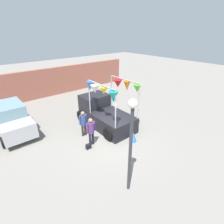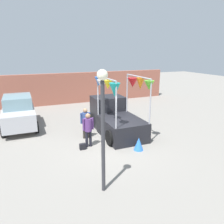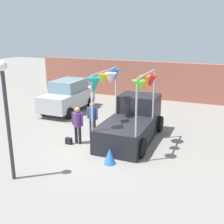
{
  "view_description": "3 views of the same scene",
  "coord_description": "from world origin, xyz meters",
  "px_view_note": "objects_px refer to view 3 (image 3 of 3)",
  "views": [
    {
      "loc": [
        -5.36,
        -6.9,
        5.85
      ],
      "look_at": [
        0.63,
        0.29,
        1.38
      ],
      "focal_mm": 28.0,
      "sensor_mm": 36.0,
      "label": 1
    },
    {
      "loc": [
        -3.73,
        -9.23,
        4.37
      ],
      "look_at": [
        0.37,
        0.62,
        1.38
      ],
      "focal_mm": 35.0,
      "sensor_mm": 36.0,
      "label": 2
    },
    {
      "loc": [
        4.56,
        -9.85,
        4.78
      ],
      "look_at": [
        0.26,
        0.58,
        1.41
      ],
      "focal_mm": 45.0,
      "sensor_mm": 36.0,
      "label": 3
    }
  ],
  "objects_px": {
    "street_lamp": "(6,105)",
    "handbag": "(69,141)",
    "vendor_truck": "(132,119)",
    "folded_kite_bundle_azure": "(110,156)",
    "person_vendor": "(92,116)",
    "parked_car": "(68,96)",
    "person_customer": "(78,122)"
  },
  "relations": [
    {
      "from": "street_lamp",
      "to": "handbag",
      "type": "bearing_deg",
      "value": 86.91
    },
    {
      "from": "vendor_truck",
      "to": "folded_kite_bundle_azure",
      "type": "distance_m",
      "value": 2.77
    },
    {
      "from": "person_vendor",
      "to": "vendor_truck",
      "type": "bearing_deg",
      "value": 12.63
    },
    {
      "from": "person_vendor",
      "to": "street_lamp",
      "type": "bearing_deg",
      "value": -98.81
    },
    {
      "from": "person_vendor",
      "to": "folded_kite_bundle_azure",
      "type": "height_order",
      "value": "person_vendor"
    },
    {
      "from": "folded_kite_bundle_azure",
      "to": "parked_car",
      "type": "bearing_deg",
      "value": 132.6
    },
    {
      "from": "vendor_truck",
      "to": "parked_car",
      "type": "xyz_separation_m",
      "value": [
        -4.91,
        2.69,
        0.05
      ]
    },
    {
      "from": "person_customer",
      "to": "handbag",
      "type": "relative_size",
      "value": 5.83
    },
    {
      "from": "parked_car",
      "to": "person_customer",
      "type": "bearing_deg",
      "value": -54.49
    },
    {
      "from": "vendor_truck",
      "to": "folded_kite_bundle_azure",
      "type": "bearing_deg",
      "value": -88.87
    },
    {
      "from": "street_lamp",
      "to": "folded_kite_bundle_azure",
      "type": "relative_size",
      "value": 6.48
    },
    {
      "from": "person_customer",
      "to": "person_vendor",
      "type": "xyz_separation_m",
      "value": [
        0.17,
        1.07,
        -0.02
      ]
    },
    {
      "from": "handbag",
      "to": "street_lamp",
      "type": "xyz_separation_m",
      "value": [
        -0.17,
        -3.22,
        2.4
      ]
    },
    {
      "from": "folded_kite_bundle_azure",
      "to": "handbag",
      "type": "bearing_deg",
      "value": 156.14
    },
    {
      "from": "person_vendor",
      "to": "street_lamp",
      "type": "relative_size",
      "value": 0.41
    },
    {
      "from": "vendor_truck",
      "to": "folded_kite_bundle_azure",
      "type": "relative_size",
      "value": 6.82
    },
    {
      "from": "street_lamp",
      "to": "parked_car",
      "type": "bearing_deg",
      "value": 107.86
    },
    {
      "from": "person_customer",
      "to": "street_lamp",
      "type": "bearing_deg",
      "value": -98.71
    },
    {
      "from": "vendor_truck",
      "to": "handbag",
      "type": "xyz_separation_m",
      "value": [
        -2.29,
        -1.67,
        -0.76
      ]
    },
    {
      "from": "parked_car",
      "to": "folded_kite_bundle_azure",
      "type": "relative_size",
      "value": 6.67
    },
    {
      "from": "folded_kite_bundle_azure",
      "to": "street_lamp",
      "type": "bearing_deg",
      "value": -139.05
    },
    {
      "from": "vendor_truck",
      "to": "person_customer",
      "type": "bearing_deg",
      "value": -142.9
    },
    {
      "from": "parked_car",
      "to": "folded_kite_bundle_azure",
      "type": "bearing_deg",
      "value": -47.4
    },
    {
      "from": "vendor_truck",
      "to": "person_vendor",
      "type": "height_order",
      "value": "vendor_truck"
    },
    {
      "from": "parked_car",
      "to": "person_vendor",
      "type": "xyz_separation_m",
      "value": [
        3.14,
        -3.09,
        0.01
      ]
    },
    {
      "from": "handbag",
      "to": "person_customer",
      "type": "bearing_deg",
      "value": 29.74
    },
    {
      "from": "person_vendor",
      "to": "street_lamp",
      "type": "distance_m",
      "value": 4.81
    },
    {
      "from": "handbag",
      "to": "folded_kite_bundle_azure",
      "type": "height_order",
      "value": "folded_kite_bundle_azure"
    },
    {
      "from": "vendor_truck",
      "to": "handbag",
      "type": "distance_m",
      "value": 2.93
    },
    {
      "from": "person_customer",
      "to": "person_vendor",
      "type": "relative_size",
      "value": 1.02
    },
    {
      "from": "vendor_truck",
      "to": "street_lamp",
      "type": "height_order",
      "value": "street_lamp"
    },
    {
      "from": "street_lamp",
      "to": "folded_kite_bundle_azure",
      "type": "distance_m",
      "value": 4.02
    }
  ]
}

